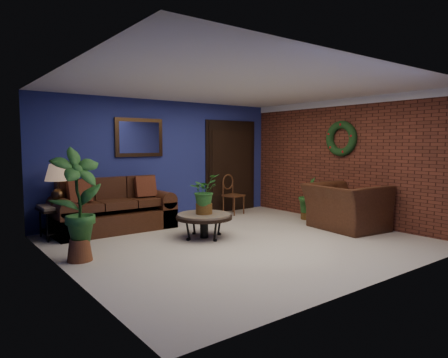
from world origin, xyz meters
TOP-DOWN VIEW (x-y plane):
  - floor at (0.00, 0.00)m, footprint 5.50×5.50m
  - wall_back at (0.00, 2.50)m, footprint 5.50×0.04m
  - wall_left at (-2.75, 0.00)m, footprint 0.04×5.00m
  - wall_right_brick at (2.75, 0.00)m, footprint 0.04×5.00m
  - ceiling at (0.00, 0.00)m, footprint 5.50×5.00m
  - crown_molding at (2.72, 0.00)m, footprint 0.03×5.00m
  - wall_mirror at (-0.60, 2.46)m, footprint 1.02×0.06m
  - closet_door at (1.75, 2.47)m, footprint 1.44×0.06m
  - wreath at (2.69, 0.05)m, footprint 0.16×0.72m
  - sofa at (-1.34, 2.08)m, footprint 2.15×0.93m
  - coffee_table at (-0.34, 0.55)m, footprint 0.96×0.96m
  - end_table at (-2.30, 2.05)m, footprint 0.61×0.61m
  - table_lamp at (-2.30, 2.05)m, footprint 0.40×0.40m
  - side_chair at (1.49, 2.12)m, footprint 0.45×0.45m
  - armchair at (2.15, -0.49)m, footprint 1.28×1.43m
  - coffee_plant at (-0.34, 0.55)m, footprint 0.61×0.57m
  - floor_plant at (2.35, 0.62)m, footprint 0.47×0.41m
  - tall_plant at (-2.45, 0.45)m, footprint 0.75×0.57m

SIDE VIEW (x-z plane):
  - floor at x=0.00m, z-range 0.00..0.00m
  - sofa at x=-1.34m, z-range -0.17..0.80m
  - coffee_table at x=-0.34m, z-range 0.15..0.56m
  - armchair at x=2.15m, z-range 0.00..0.85m
  - end_table at x=-2.30m, z-range 0.15..0.71m
  - floor_plant at x=2.35m, z-range 0.02..0.91m
  - side_chair at x=1.49m, z-range 0.06..0.96m
  - coffee_plant at x=-0.34m, z-range 0.44..1.11m
  - tall_plant at x=-2.45m, z-range 0.07..1.62m
  - table_lamp at x=-2.30m, z-range 0.66..1.33m
  - closet_door at x=1.75m, z-range -0.04..2.14m
  - wall_back at x=0.00m, z-range 0.00..2.50m
  - wall_left at x=-2.75m, z-range 0.00..2.50m
  - wall_right_brick at x=2.75m, z-range 0.00..2.50m
  - wreath at x=2.69m, z-range 1.34..2.06m
  - wall_mirror at x=-0.60m, z-range 1.33..2.10m
  - crown_molding at x=2.72m, z-range 2.36..2.50m
  - ceiling at x=0.00m, z-range 2.49..2.51m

